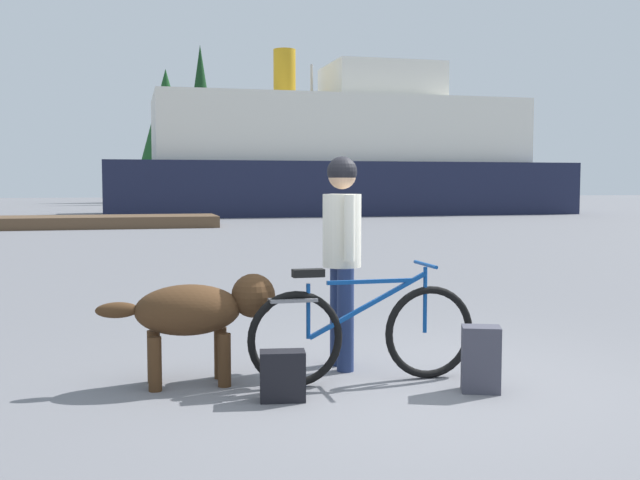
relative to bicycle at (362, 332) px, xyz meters
The scene contains 12 objects.
ground_plane 0.53m from the bicycle, 27.65° to the right, with size 160.00×160.00×0.00m, color slate.
bicycle is the anchor object (origin of this frame).
person_cyclist 0.83m from the bicycle, 92.91° to the left, with size 0.32×0.53×1.76m.
dog 1.26m from the bicycle, 167.18° to the left, with size 1.36×0.46×0.84m.
backpack 0.91m from the bicycle, 30.53° to the right, with size 0.28×0.20×0.49m, color #3F3F4C.
handbag_pannier 0.80m from the bicycle, 155.01° to the right, with size 0.32×0.18×0.36m, color black.
dock_pier 22.61m from the bicycle, 103.63° to the left, with size 13.34×2.65×0.40m, color brown.
ferry_boat 33.06m from the bicycle, 74.54° to the left, with size 22.91×7.85×8.16m.
sailboat_moored 34.21m from the bicycle, 77.01° to the left, with size 7.30×2.04×7.73m.
pine_tree_center 52.42m from the bicycle, 85.95° to the left, with size 2.89×2.89×11.81m.
pine_tree_far_right 54.05m from the bicycle, 69.98° to the left, with size 3.74×3.74×9.39m.
pine_tree_mid_back 57.59m from the bicycle, 88.60° to the left, with size 4.30×4.30×10.72m.
Camera 1 is at (-2.05, -5.34, 1.54)m, focal length 42.45 mm.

